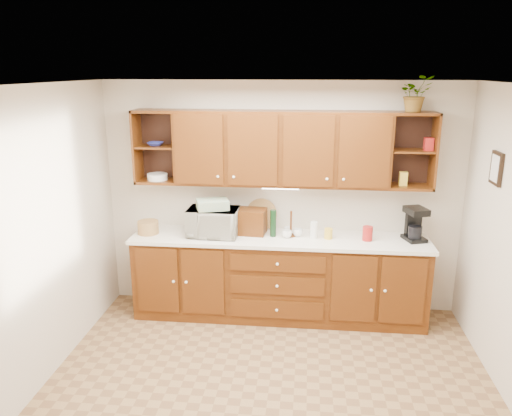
% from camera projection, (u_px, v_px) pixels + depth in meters
% --- Properties ---
extents(floor, '(4.00, 4.00, 0.00)m').
position_uv_depth(floor, '(268.00, 393.00, 4.33)').
color(floor, olive).
rests_on(floor, ground).
extents(ceiling, '(4.00, 4.00, 0.00)m').
position_uv_depth(ceiling, '(270.00, 85.00, 3.62)').
color(ceiling, white).
rests_on(ceiling, back_wall).
extents(back_wall, '(4.00, 0.00, 4.00)m').
position_uv_depth(back_wall, '(281.00, 198.00, 5.65)').
color(back_wall, beige).
rests_on(back_wall, floor).
extents(left_wall, '(0.00, 3.50, 3.50)m').
position_uv_depth(left_wall, '(31.00, 244.00, 4.17)').
color(left_wall, beige).
rests_on(left_wall, floor).
extents(base_cabinets, '(3.20, 0.60, 0.90)m').
position_uv_depth(base_cabinets, '(279.00, 278.00, 5.59)').
color(base_cabinets, '#3E1A07').
rests_on(base_cabinets, floor).
extents(countertop, '(3.24, 0.64, 0.04)m').
position_uv_depth(countertop, '(279.00, 239.00, 5.45)').
color(countertop, white).
rests_on(countertop, base_cabinets).
extents(upper_cabinets, '(3.20, 0.33, 0.80)m').
position_uv_depth(upper_cabinets, '(282.00, 148.00, 5.33)').
color(upper_cabinets, '#3E1A07').
rests_on(upper_cabinets, back_wall).
extents(undercabinet_light, '(0.40, 0.05, 0.02)m').
position_uv_depth(undercabinet_light, '(280.00, 188.00, 5.40)').
color(undercabinet_light, white).
rests_on(undercabinet_light, upper_cabinets).
extents(framed_picture, '(0.03, 0.24, 0.30)m').
position_uv_depth(framed_picture, '(496.00, 168.00, 4.49)').
color(framed_picture, black).
rests_on(framed_picture, right_wall).
extents(wicker_basket, '(0.29, 0.29, 0.14)m').
position_uv_depth(wicker_basket, '(148.00, 227.00, 5.55)').
color(wicker_basket, '#AA8147').
rests_on(wicker_basket, countertop).
extents(microwave, '(0.56, 0.38, 0.30)m').
position_uv_depth(microwave, '(213.00, 222.00, 5.46)').
color(microwave, beige).
rests_on(microwave, countertop).
extents(towel_stack, '(0.40, 0.34, 0.10)m').
position_uv_depth(towel_stack, '(213.00, 204.00, 5.41)').
color(towel_stack, tan).
rests_on(towel_stack, microwave).
extents(wine_bottle, '(0.08, 0.08, 0.30)m').
position_uv_depth(wine_bottle, '(273.00, 223.00, 5.43)').
color(wine_bottle, black).
rests_on(wine_bottle, countertop).
extents(woven_tray, '(0.37, 0.15, 0.36)m').
position_uv_depth(woven_tray, '(261.00, 229.00, 5.71)').
color(woven_tray, '#AA8147').
rests_on(woven_tray, countertop).
extents(bread_box, '(0.42, 0.29, 0.28)m').
position_uv_depth(bread_box, '(248.00, 221.00, 5.54)').
color(bread_box, '#3E1A07').
rests_on(bread_box, countertop).
extents(mug_tree, '(0.23, 0.24, 0.29)m').
position_uv_depth(mug_tree, '(291.00, 232.00, 5.47)').
color(mug_tree, '#3E1A07').
rests_on(mug_tree, countertop).
extents(canister_red, '(0.11, 0.11, 0.15)m').
position_uv_depth(canister_red, '(367.00, 233.00, 5.32)').
color(canister_red, '#A61A18').
rests_on(canister_red, countertop).
extents(canister_white, '(0.09, 0.09, 0.19)m').
position_uv_depth(canister_white, '(314.00, 230.00, 5.39)').
color(canister_white, white).
rests_on(canister_white, countertop).
extents(canister_yellow, '(0.10, 0.10, 0.12)m').
position_uv_depth(canister_yellow, '(328.00, 234.00, 5.38)').
color(canister_yellow, gold).
rests_on(canister_yellow, countertop).
extents(coffee_maker, '(0.26, 0.30, 0.36)m').
position_uv_depth(coffee_maker, '(415.00, 224.00, 5.32)').
color(coffee_maker, black).
rests_on(coffee_maker, countertop).
extents(bowl_stack, '(0.18, 0.18, 0.04)m').
position_uv_depth(bowl_stack, '(155.00, 144.00, 5.45)').
color(bowl_stack, navy).
rests_on(bowl_stack, upper_cabinets).
extents(plate_stack, '(0.28, 0.28, 0.07)m').
position_uv_depth(plate_stack, '(157.00, 177.00, 5.54)').
color(plate_stack, white).
rests_on(plate_stack, upper_cabinets).
extents(pantry_box_yellow, '(0.08, 0.06, 0.15)m').
position_uv_depth(pantry_box_yellow, '(403.00, 179.00, 5.27)').
color(pantry_box_yellow, gold).
rests_on(pantry_box_yellow, upper_cabinets).
extents(pantry_box_red, '(0.09, 0.08, 0.13)m').
position_uv_depth(pantry_box_red, '(429.00, 144.00, 5.13)').
color(pantry_box_red, '#A61A18').
rests_on(pantry_box_red, upper_cabinets).
extents(potted_plant, '(0.39, 0.37, 0.36)m').
position_uv_depth(potted_plant, '(415.00, 94.00, 5.01)').
color(potted_plant, '#999999').
rests_on(potted_plant, upper_cabinets).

